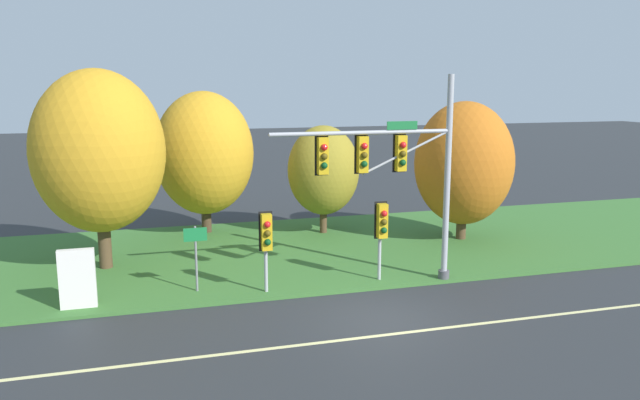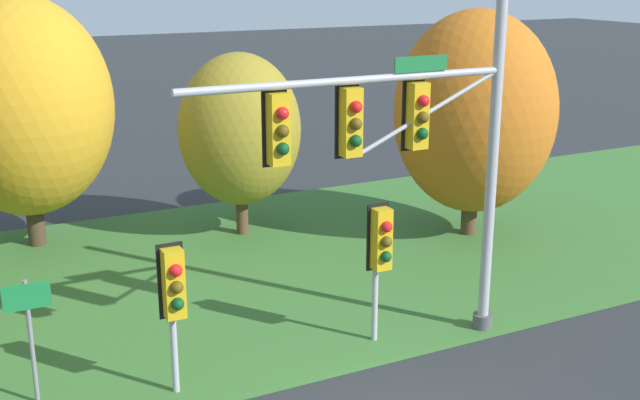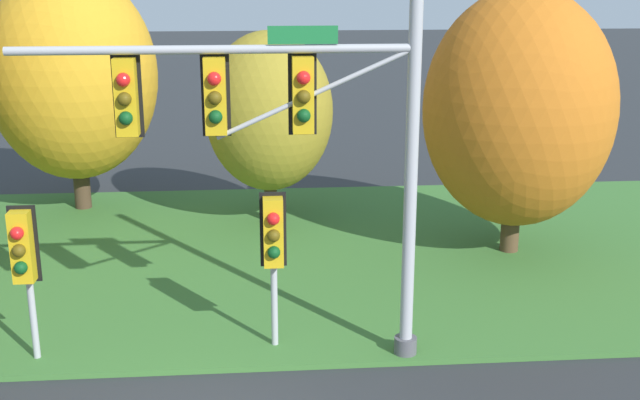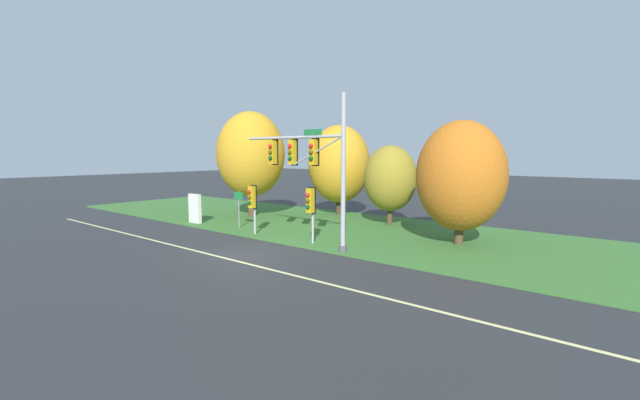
% 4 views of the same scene
% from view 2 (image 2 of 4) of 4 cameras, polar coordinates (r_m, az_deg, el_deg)
% --- Properties ---
extents(grass_verge, '(48.00, 11.50, 0.10)m').
position_cam_2_polar(grass_verge, '(20.08, -6.20, -5.09)').
color(grass_verge, '#386B2D').
rests_on(grass_verge, ground).
extents(traffic_signal_mast, '(6.57, 0.49, 7.27)m').
position_cam_2_polar(traffic_signal_mast, '(14.81, 6.39, 4.31)').
color(traffic_signal_mast, '#9EA0A5').
rests_on(traffic_signal_mast, grass_verge).
extents(pedestrian_signal_near_kerb, '(0.46, 0.55, 2.87)m').
position_cam_2_polar(pedestrian_signal_near_kerb, '(15.52, 4.33, -3.29)').
color(pedestrian_signal_near_kerb, '#9EA0A5').
rests_on(pedestrian_signal_near_kerb, grass_verge).
extents(pedestrian_signal_further_along, '(0.46, 0.55, 2.79)m').
position_cam_2_polar(pedestrian_signal_further_along, '(13.82, -10.37, -6.38)').
color(pedestrian_signal_further_along, '#9EA0A5').
rests_on(pedestrian_signal_further_along, grass_verge).
extents(route_sign_post, '(0.78, 0.08, 2.26)m').
position_cam_2_polar(route_sign_post, '(14.44, -19.97, -8.23)').
color(route_sign_post, slate).
rests_on(route_sign_post, grass_verge).
extents(tree_left_of_mast, '(4.57, 4.57, 6.62)m').
position_cam_2_polar(tree_left_of_mast, '(22.14, -20.33, 6.23)').
color(tree_left_of_mast, '#423021').
rests_on(tree_left_of_mast, grass_verge).
extents(tree_behind_signpost, '(3.34, 3.34, 5.06)m').
position_cam_2_polar(tree_behind_signpost, '(21.95, -5.73, 4.99)').
color(tree_behind_signpost, '#4C3823').
rests_on(tree_behind_signpost, grass_verge).
extents(tree_mid_verge, '(4.39, 4.39, 6.20)m').
position_cam_2_polar(tree_mid_verge, '(22.15, 10.94, 6.14)').
color(tree_mid_verge, '#4C3823').
rests_on(tree_mid_verge, grass_verge).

